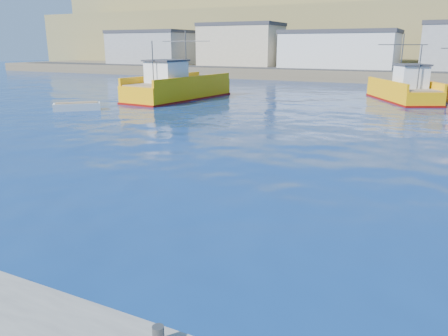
# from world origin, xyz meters

# --- Properties ---
(ground) EXTENTS (260.00, 260.00, 0.00)m
(ground) POSITION_xyz_m (0.00, 0.00, 0.00)
(ground) COLOR #06194E
(ground) RESTS_ON ground
(dock_bollards) EXTENTS (36.20, 0.20, 0.30)m
(dock_bollards) POSITION_xyz_m (0.60, -3.40, 0.65)
(dock_bollards) COLOR #4C4C4C
(dock_bollards) RESTS_ON dock
(far_shore) EXTENTS (200.00, 81.00, 24.00)m
(far_shore) POSITION_xyz_m (0.00, 109.20, 8.98)
(far_shore) COLOR brown
(far_shore) RESTS_ON ground
(trawler_yellow_a) EXTENTS (5.91, 13.30, 6.73)m
(trawler_yellow_a) POSITION_xyz_m (-17.54, 29.04, 1.13)
(trawler_yellow_a) COLOR #F4A307
(trawler_yellow_a) RESTS_ON ground
(trawler_yellow_b) EXTENTS (7.97, 10.74, 6.39)m
(trawler_yellow_b) POSITION_xyz_m (2.95, 37.58, 0.99)
(trawler_yellow_b) COLOR #F4A307
(trawler_yellow_b) RESTS_ON ground
(skiff_left) EXTENTS (3.60, 3.52, 0.81)m
(skiff_left) POSITION_xyz_m (-20.71, 18.56, 0.26)
(skiff_left) COLOR silver
(skiff_left) RESTS_ON ground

